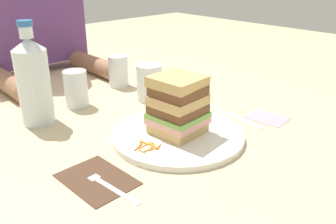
{
  "coord_description": "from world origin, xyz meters",
  "views": [
    {
      "loc": [
        -0.51,
        -0.52,
        0.36
      ],
      "look_at": [
        -0.0,
        0.01,
        0.05
      ],
      "focal_mm": 38.0,
      "sensor_mm": 36.0,
      "label": 1
    }
  ],
  "objects_px": {
    "juice_glass": "(149,84)",
    "empty_tumbler_0": "(118,71)",
    "napkin_dark": "(97,179)",
    "knife": "(234,116)",
    "sandwich": "(177,106)",
    "main_plate": "(177,135)",
    "napkin_pink": "(267,118)",
    "water_bottle": "(33,81)",
    "empty_tumbler_1": "(76,89)",
    "fork": "(105,182)"
  },
  "relations": [
    {
      "from": "napkin_dark",
      "to": "empty_tumbler_0",
      "type": "relative_size",
      "value": 1.45
    },
    {
      "from": "empty_tumbler_0",
      "to": "napkin_pink",
      "type": "relative_size",
      "value": 1.0
    },
    {
      "from": "fork",
      "to": "knife",
      "type": "bearing_deg",
      "value": 3.44
    },
    {
      "from": "main_plate",
      "to": "napkin_dark",
      "type": "xyz_separation_m",
      "value": [
        -0.22,
        -0.02,
        -0.01
      ]
    },
    {
      "from": "napkin_dark",
      "to": "napkin_pink",
      "type": "relative_size",
      "value": 1.44
    },
    {
      "from": "empty_tumbler_0",
      "to": "sandwich",
      "type": "bearing_deg",
      "value": -107.57
    },
    {
      "from": "napkin_dark",
      "to": "empty_tumbler_0",
      "type": "distance_m",
      "value": 0.53
    },
    {
      "from": "fork",
      "to": "water_bottle",
      "type": "distance_m",
      "value": 0.35
    },
    {
      "from": "knife",
      "to": "juice_glass",
      "type": "bearing_deg",
      "value": 108.16
    },
    {
      "from": "sandwich",
      "to": "water_bottle",
      "type": "xyz_separation_m",
      "value": [
        -0.19,
        0.29,
        0.03
      ]
    },
    {
      "from": "empty_tumbler_0",
      "to": "napkin_pink",
      "type": "distance_m",
      "value": 0.48
    },
    {
      "from": "main_plate",
      "to": "empty_tumbler_0",
      "type": "distance_m",
      "value": 0.4
    },
    {
      "from": "knife",
      "to": "sandwich",
      "type": "bearing_deg",
      "value": 175.14
    },
    {
      "from": "napkin_dark",
      "to": "sandwich",
      "type": "bearing_deg",
      "value": 4.77
    },
    {
      "from": "water_bottle",
      "to": "sandwich",
      "type": "bearing_deg",
      "value": -57.57
    },
    {
      "from": "empty_tumbler_0",
      "to": "fork",
      "type": "bearing_deg",
      "value": -128.95
    },
    {
      "from": "empty_tumbler_1",
      "to": "napkin_pink",
      "type": "relative_size",
      "value": 1.02
    },
    {
      "from": "main_plate",
      "to": "napkin_dark",
      "type": "relative_size",
      "value": 2.12
    },
    {
      "from": "juice_glass",
      "to": "empty_tumbler_0",
      "type": "relative_size",
      "value": 1.06
    },
    {
      "from": "sandwich",
      "to": "empty_tumbler_1",
      "type": "xyz_separation_m",
      "value": [
        -0.06,
        0.32,
        -0.03
      ]
    },
    {
      "from": "fork",
      "to": "empty_tumbler_0",
      "type": "distance_m",
      "value": 0.55
    },
    {
      "from": "empty_tumbler_0",
      "to": "water_bottle",
      "type": "bearing_deg",
      "value": -163.6
    },
    {
      "from": "main_plate",
      "to": "knife",
      "type": "xyz_separation_m",
      "value": [
        0.19,
        -0.02,
        -0.01
      ]
    },
    {
      "from": "napkin_pink",
      "to": "juice_glass",
      "type": "bearing_deg",
      "value": 113.15
    },
    {
      "from": "napkin_pink",
      "to": "empty_tumbler_0",
      "type": "bearing_deg",
      "value": 104.45
    },
    {
      "from": "main_plate",
      "to": "napkin_pink",
      "type": "height_order",
      "value": "main_plate"
    },
    {
      "from": "sandwich",
      "to": "napkin_dark",
      "type": "relative_size",
      "value": 0.94
    },
    {
      "from": "sandwich",
      "to": "juice_glass",
      "type": "bearing_deg",
      "value": 63.46
    },
    {
      "from": "knife",
      "to": "empty_tumbler_0",
      "type": "bearing_deg",
      "value": 99.71
    },
    {
      "from": "main_plate",
      "to": "fork",
      "type": "relative_size",
      "value": 1.78
    },
    {
      "from": "empty_tumbler_1",
      "to": "knife",
      "type": "bearing_deg",
      "value": -53.3
    },
    {
      "from": "napkin_pink",
      "to": "knife",
      "type": "bearing_deg",
      "value": 128.73
    },
    {
      "from": "sandwich",
      "to": "juice_glass",
      "type": "xyz_separation_m",
      "value": [
        0.11,
        0.22,
        -0.03
      ]
    },
    {
      "from": "napkin_dark",
      "to": "main_plate",
      "type": "bearing_deg",
      "value": 4.67
    },
    {
      "from": "main_plate",
      "to": "empty_tumbler_1",
      "type": "relative_size",
      "value": 2.99
    },
    {
      "from": "napkin_dark",
      "to": "empty_tumbler_1",
      "type": "height_order",
      "value": "empty_tumbler_1"
    },
    {
      "from": "sandwich",
      "to": "water_bottle",
      "type": "height_order",
      "value": "water_bottle"
    },
    {
      "from": "main_plate",
      "to": "empty_tumbler_1",
      "type": "distance_m",
      "value": 0.33
    },
    {
      "from": "sandwich",
      "to": "napkin_pink",
      "type": "bearing_deg",
      "value": -18.32
    },
    {
      "from": "napkin_dark",
      "to": "juice_glass",
      "type": "height_order",
      "value": "juice_glass"
    },
    {
      "from": "juice_glass",
      "to": "empty_tumbler_0",
      "type": "xyz_separation_m",
      "value": [
        0.01,
        0.16,
        0.0
      ]
    },
    {
      "from": "juice_glass",
      "to": "sandwich",
      "type": "bearing_deg",
      "value": -116.54
    },
    {
      "from": "main_plate",
      "to": "water_bottle",
      "type": "height_order",
      "value": "water_bottle"
    },
    {
      "from": "main_plate",
      "to": "sandwich",
      "type": "height_order",
      "value": "sandwich"
    },
    {
      "from": "main_plate",
      "to": "fork",
      "type": "distance_m",
      "value": 0.23
    },
    {
      "from": "sandwich",
      "to": "knife",
      "type": "height_order",
      "value": "sandwich"
    },
    {
      "from": "knife",
      "to": "empty_tumbler_0",
      "type": "relative_size",
      "value": 2.07
    },
    {
      "from": "main_plate",
      "to": "knife",
      "type": "bearing_deg",
      "value": -4.77
    },
    {
      "from": "main_plate",
      "to": "fork",
      "type": "height_order",
      "value": "main_plate"
    },
    {
      "from": "fork",
      "to": "napkin_pink",
      "type": "xyz_separation_m",
      "value": [
        0.46,
        -0.04,
        -0.0
      ]
    }
  ]
}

